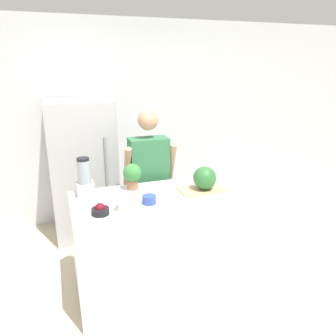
# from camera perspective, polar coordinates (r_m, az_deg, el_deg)

# --- Properties ---
(ground_plane) EXTENTS (14.00, 14.00, 0.00)m
(ground_plane) POSITION_cam_1_polar(r_m,az_deg,el_deg) (3.11, 2.91, -23.50)
(ground_plane) COLOR beige
(wall_back) EXTENTS (8.00, 0.06, 2.60)m
(wall_back) POSITION_cam_1_polar(r_m,az_deg,el_deg) (4.46, -7.17, 7.91)
(wall_back) COLOR silver
(wall_back) RESTS_ON ground_plane
(counter_island) EXTENTS (1.72, 0.81, 0.92)m
(counter_island) POSITION_cam_1_polar(r_m,az_deg,el_deg) (3.15, 0.25, -12.59)
(counter_island) COLOR white
(counter_island) RESTS_ON ground_plane
(refrigerator) EXTENTS (0.75, 0.73, 1.66)m
(refrigerator) POSITION_cam_1_polar(r_m,az_deg,el_deg) (4.09, -14.53, -0.20)
(refrigerator) COLOR #B7B7BC
(refrigerator) RESTS_ON ground_plane
(person) EXTENTS (0.55, 0.26, 1.61)m
(person) POSITION_cam_1_polar(r_m,az_deg,el_deg) (3.54, -3.29, -2.63)
(person) COLOR #333338
(person) RESTS_ON ground_plane
(cutting_board) EXTENTS (0.43, 0.27, 0.01)m
(cutting_board) POSITION_cam_1_polar(r_m,az_deg,el_deg) (3.08, 5.98, -3.80)
(cutting_board) COLOR tan
(cutting_board) RESTS_ON counter_island
(watermelon) EXTENTS (0.22, 0.22, 0.22)m
(watermelon) POSITION_cam_1_polar(r_m,az_deg,el_deg) (3.05, 6.41, -1.75)
(watermelon) COLOR #2D6B33
(watermelon) RESTS_ON cutting_board
(bowl_cherries) EXTENTS (0.14, 0.14, 0.10)m
(bowl_cherries) POSITION_cam_1_polar(r_m,az_deg,el_deg) (2.64, -11.71, -7.19)
(bowl_cherries) COLOR black
(bowl_cherries) RESTS_ON counter_island
(bowl_cream) EXTENTS (0.18, 0.18, 0.12)m
(bowl_cream) POSITION_cam_1_polar(r_m,az_deg,el_deg) (2.69, -7.23, -6.27)
(bowl_cream) COLOR white
(bowl_cream) RESTS_ON counter_island
(bowl_small_blue) EXTENTS (0.12, 0.12, 0.07)m
(bowl_small_blue) POSITION_cam_1_polar(r_m,az_deg,el_deg) (2.78, -3.31, -5.52)
(bowl_small_blue) COLOR #334C9E
(bowl_small_blue) RESTS_ON counter_island
(blender) EXTENTS (0.15, 0.15, 0.35)m
(blender) POSITION_cam_1_polar(r_m,az_deg,el_deg) (2.99, -14.33, -1.97)
(blender) COLOR #B7B7BC
(blender) RESTS_ON counter_island
(potted_plant) EXTENTS (0.17, 0.17, 0.25)m
(potted_plant) POSITION_cam_1_polar(r_m,az_deg,el_deg) (3.07, -6.24, -1.17)
(potted_plant) COLOR #996647
(potted_plant) RESTS_ON counter_island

